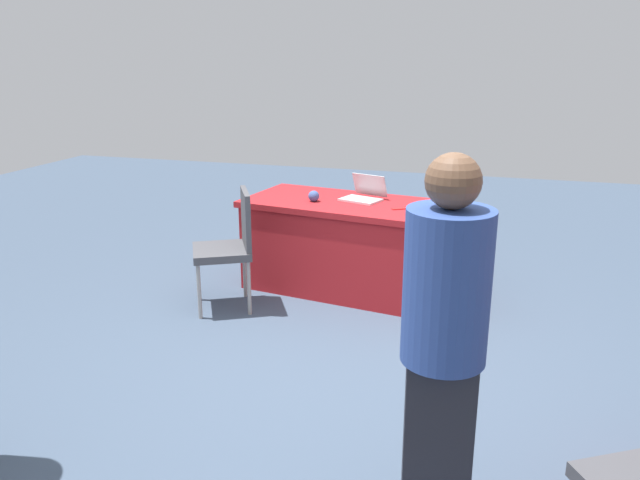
{
  "coord_description": "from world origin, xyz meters",
  "views": [
    {
      "loc": [
        -0.89,
        3.36,
        1.96
      ],
      "look_at": [
        0.12,
        -0.03,
        0.9
      ],
      "focal_mm": 35.08,
      "sensor_mm": 36.0,
      "label": 1
    }
  ],
  "objects_px": {
    "table_foreground": "(352,246)",
    "scissors_red": "(403,209)",
    "chair_tucked_right": "(230,242)",
    "person_attendee_browsing": "(444,333)",
    "yarn_ball": "(314,196)",
    "laptop_silver": "(363,195)"
  },
  "relations": [
    {
      "from": "table_foreground",
      "to": "scissors_red",
      "type": "xyz_separation_m",
      "value": [
        -0.44,
        0.13,
        0.39
      ]
    },
    {
      "from": "person_attendee_browsing",
      "to": "yarn_ball",
      "type": "xyz_separation_m",
      "value": [
        1.33,
        -2.56,
        -0.08
      ]
    },
    {
      "from": "person_attendee_browsing",
      "to": "scissors_red",
      "type": "height_order",
      "value": "person_attendee_browsing"
    },
    {
      "from": "chair_tucked_right",
      "to": "person_attendee_browsing",
      "type": "distance_m",
      "value": 2.72
    },
    {
      "from": "chair_tucked_right",
      "to": "yarn_ball",
      "type": "bearing_deg",
      "value": -69.17
    },
    {
      "from": "table_foreground",
      "to": "chair_tucked_right",
      "type": "distance_m",
      "value": 1.07
    },
    {
      "from": "table_foreground",
      "to": "chair_tucked_right",
      "type": "relative_size",
      "value": 2.03
    },
    {
      "from": "scissors_red",
      "to": "person_attendee_browsing",
      "type": "bearing_deg",
      "value": 72.06
    },
    {
      "from": "table_foreground",
      "to": "scissors_red",
      "type": "bearing_deg",
      "value": 163.95
    },
    {
      "from": "table_foreground",
      "to": "yarn_ball",
      "type": "xyz_separation_m",
      "value": [
        0.32,
        0.08,
        0.43
      ]
    },
    {
      "from": "laptop_silver",
      "to": "yarn_ball",
      "type": "distance_m",
      "value": 0.43
    },
    {
      "from": "yarn_ball",
      "to": "scissors_red",
      "type": "relative_size",
      "value": 0.51
    },
    {
      "from": "table_foreground",
      "to": "laptop_silver",
      "type": "distance_m",
      "value": 0.44
    },
    {
      "from": "person_attendee_browsing",
      "to": "laptop_silver",
      "type": "xyz_separation_m",
      "value": [
        0.94,
        -2.74,
        -0.09
      ]
    },
    {
      "from": "laptop_silver",
      "to": "person_attendee_browsing",
      "type": "bearing_deg",
      "value": 127.88
    },
    {
      "from": "chair_tucked_right",
      "to": "yarn_ball",
      "type": "xyz_separation_m",
      "value": [
        -0.51,
        -0.58,
        0.28
      ]
    },
    {
      "from": "person_attendee_browsing",
      "to": "yarn_ball",
      "type": "relative_size",
      "value": 17.47
    },
    {
      "from": "yarn_ball",
      "to": "scissors_red",
      "type": "xyz_separation_m",
      "value": [
        -0.76,
        0.05,
        -0.04
      ]
    },
    {
      "from": "chair_tucked_right",
      "to": "person_attendee_browsing",
      "type": "relative_size",
      "value": 0.59
    },
    {
      "from": "yarn_ball",
      "to": "scissors_red",
      "type": "bearing_deg",
      "value": 176.25
    },
    {
      "from": "table_foreground",
      "to": "person_attendee_browsing",
      "type": "distance_m",
      "value": 2.87
    },
    {
      "from": "person_attendee_browsing",
      "to": "chair_tucked_right",
      "type": "bearing_deg",
      "value": 123.68
    }
  ]
}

